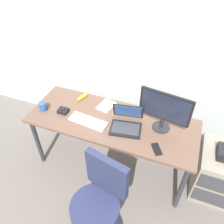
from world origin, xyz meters
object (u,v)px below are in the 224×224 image
Objects in this scene: keyboard at (88,121)px; trackball_mouse at (63,111)px; office_chair at (99,205)px; file_cabinet at (216,172)px; paper_notepad at (106,106)px; monitor_main at (165,109)px; coffee_mug at (43,106)px; banana at (83,97)px; laptop at (127,122)px; cell_phone at (157,149)px.

trackball_mouse is (-0.32, 0.04, 0.01)m from keyboard.
keyboard is (-0.39, 0.64, 0.34)m from office_chair.
file_cabinet is 1.39m from paper_notepad.
monitor_main is at bearing -178.79° from file_cabinet.
monitor_main is 5.30× the size of coffee_mug.
monitor_main reaches higher than file_cabinet.
keyboard is 0.42m from banana.
trackball_mouse is (-0.71, 0.68, 0.35)m from office_chair.
keyboard is (-1.39, -0.21, 0.46)m from file_cabinet.
monitor_main is 1.41× the size of laptop.
keyboard is 3.83× the size of trackball_mouse.
banana reaches higher than file_cabinet.
trackball_mouse is at bearing -146.30° from paper_notepad.
paper_notepad is at bearing 117.26° from cell_phone.
coffee_mug is 0.47m from banana.
office_chair is at bearing -34.32° from coffee_mug.
coffee_mug is (-0.94, -0.09, -0.00)m from laptop.
cell_phone is at bearing -28.04° from laptop.
file_cabinet is 1.78m from trackball_mouse.
banana is (0.09, 0.31, -0.00)m from trackball_mouse.
paper_notepad reaches higher than cell_phone.
laptop reaches higher than keyboard.
office_chair is at bearing -71.97° from paper_notepad.
paper_notepad reaches higher than file_cabinet.
trackball_mouse is at bearing 10.55° from coffee_mug.
laptop is 0.39m from paper_notepad.
laptop reaches higher than paper_notepad.
laptop is (0.39, 0.09, 0.04)m from keyboard.
coffee_mug is at bearing 179.74° from keyboard.
office_chair is at bearing -58.66° from keyboard.
laptop is 3.77× the size of coffee_mug.
office_chair is 4.89× the size of banana.
cell_phone is at bearing -85.84° from monitor_main.
office_chair is at bearing -43.80° from trackball_mouse.
monitor_main reaches higher than office_chair.
trackball_mouse is 0.53× the size of paper_notepad.
office_chair is at bearing -112.44° from monitor_main.
laptop is 1.88× the size of banana.
cell_phone is at bearing -4.62° from coffee_mug.
coffee_mug is 0.50× the size of banana.
coffee_mug is at bearing -174.78° from laptop.
office_chair reaches higher than coffee_mug.
file_cabinet is 1.12m from laptop.
paper_notepad is at bearing -6.90° from banana.
laptop reaches higher than banana.
office_chair is 1.06m from monitor_main.
banana is at bearing 157.39° from laptop.
trackball_mouse is at bearing -174.63° from file_cabinet.
file_cabinet is 2.84× the size of paper_notepad.
monitor_main is at bearing 14.73° from keyboard.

